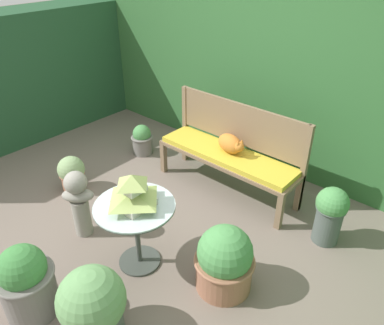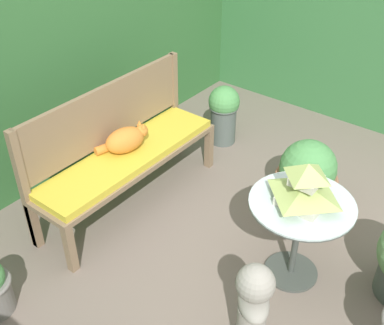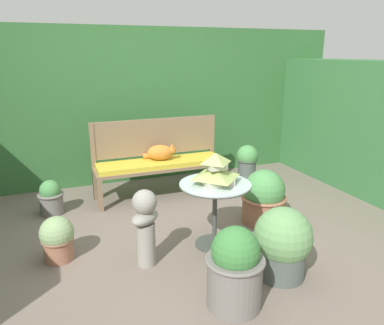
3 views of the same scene
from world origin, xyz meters
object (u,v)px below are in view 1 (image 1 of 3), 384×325
object	(u,v)px
patio_table	(136,218)
potted_plant_patio_mid	(225,261)
potted_plant_path_edge	(142,140)
garden_bust	(79,200)
potted_plant_table_far	(330,213)
garden_bench	(227,158)
potted_plant_bench_right	(26,282)
pagoda_birdhouse	(133,193)
cat	(231,144)
potted_plant_table_near	(72,173)
potted_plant_hedge_corner	(93,306)

from	to	relation	value
patio_table	potted_plant_patio_mid	bearing A→B (deg)	21.51
patio_table	potted_plant_path_edge	bearing A→B (deg)	136.84
garden_bust	potted_plant_patio_mid	size ratio (longest dim) A/B	1.17
patio_table	potted_plant_table_far	distance (m)	1.77
potted_plant_path_edge	garden_bust	bearing A→B (deg)	-62.82
garden_bench	potted_plant_bench_right	xyz separation A→B (m)	(-0.13, -2.29, -0.11)
pagoda_birdhouse	potted_plant_bench_right	xyz separation A→B (m)	(-0.24, -0.88, -0.45)
garden_bench	pagoda_birdhouse	distance (m)	1.46
potted_plant_table_far	potted_plant_path_edge	bearing A→B (deg)	-179.88
garden_bench	cat	bearing A→B (deg)	70.57
garden_bench	cat	size ratio (longest dim) A/B	4.18
patio_table	potted_plant_bench_right	world-z (taller)	patio_table
cat	potted_plant_table_near	distance (m)	1.82
cat	potted_plant_hedge_corner	distance (m)	2.19
potted_plant_table_near	potted_plant_table_far	distance (m)	2.77
garden_bust	potted_plant_bench_right	world-z (taller)	garden_bust
potted_plant_hedge_corner	potted_plant_table_near	xyz separation A→B (m)	(-1.72, 0.94, -0.09)
potted_plant_bench_right	potted_plant_table_near	world-z (taller)	potted_plant_bench_right
cat	garden_bust	size ratio (longest dim) A/B	0.57
pagoda_birdhouse	potted_plant_hedge_corner	bearing A→B (deg)	-66.11
pagoda_birdhouse	potted_plant_hedge_corner	xyz separation A→B (m)	(0.30, -0.68, -0.46)
garden_bust	pagoda_birdhouse	bearing A→B (deg)	-30.90
garden_bench	patio_table	xyz separation A→B (m)	(0.11, -1.42, 0.08)
cat	patio_table	distance (m)	1.46
cat	pagoda_birdhouse	world-z (taller)	pagoda_birdhouse
garden_bench	potted_plant_hedge_corner	xyz separation A→B (m)	(0.41, -2.09, -0.11)
potted_plant_hedge_corner	potted_plant_path_edge	xyz separation A→B (m)	(-1.75, 2.04, -0.10)
garden_bust	potted_plant_table_far	world-z (taller)	garden_bust
patio_table	potted_plant_bench_right	xyz separation A→B (m)	(-0.24, -0.88, -0.19)
garden_bench	potted_plant_bench_right	bearing A→B (deg)	-93.36
cat	pagoda_birdhouse	bearing A→B (deg)	-71.63
cat	potted_plant_patio_mid	bearing A→B (deg)	-40.48
pagoda_birdhouse	potted_plant_patio_mid	size ratio (longest dim) A/B	0.62
patio_table	pagoda_birdhouse	xyz separation A→B (m)	(-0.00, 0.00, 0.26)
potted_plant_bench_right	potted_plant_hedge_corner	world-z (taller)	potted_plant_bench_right
potted_plant_table_far	potted_plant_path_edge	xyz separation A→B (m)	(-2.56, -0.01, -0.13)
potted_plant_table_near	potted_plant_patio_mid	xyz separation A→B (m)	(2.14, 0.02, 0.07)
patio_table	garden_bust	xyz separation A→B (m)	(-0.70, -0.10, -0.10)
pagoda_birdhouse	garden_bust	world-z (taller)	pagoda_birdhouse
patio_table	pagoda_birdhouse	size ratio (longest dim) A/B	1.84
garden_bust	potted_plant_bench_right	distance (m)	0.91
potted_plant_table_near	pagoda_birdhouse	bearing A→B (deg)	-10.45
potted_plant_hedge_corner	potted_plant_table_near	world-z (taller)	potted_plant_hedge_corner
potted_plant_bench_right	cat	bearing A→B (deg)	86.38
garden_bench	patio_table	bearing A→B (deg)	-85.61
potted_plant_bench_right	garden_bench	bearing A→B (deg)	86.64
cat	potted_plant_patio_mid	size ratio (longest dim) A/B	0.67
garden_bust	potted_plant_hedge_corner	size ratio (longest dim) A/B	1.15
pagoda_birdhouse	potted_plant_patio_mid	distance (m)	0.91
pagoda_birdhouse	potted_plant_table_far	size ratio (longest dim) A/B	0.62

